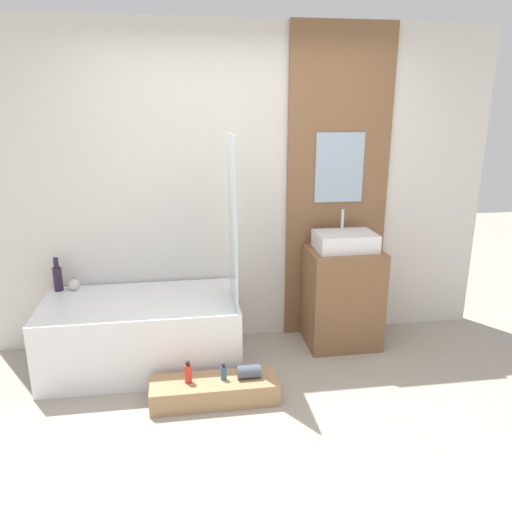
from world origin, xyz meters
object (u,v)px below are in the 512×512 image
object	(u,v)px
wooden_step_bench	(214,390)
bottle_soap_secondary	(224,373)
bathtub	(142,333)
vase_tall_dark	(58,277)
vase_round_light	(74,285)
sink	(345,241)
bottle_soap_primary	(188,373)

from	to	relation	value
wooden_step_bench	bottle_soap_secondary	distance (m)	0.15
bathtub	wooden_step_bench	world-z (taller)	bathtub
vase_tall_dark	bottle_soap_secondary	bearing A→B (deg)	-36.10
vase_round_light	sink	bearing A→B (deg)	-4.33
bottle_soap_primary	vase_tall_dark	bearing A→B (deg)	137.80
wooden_step_bench	bottle_soap_secondary	bearing A→B (deg)	0.00
bottle_soap_primary	bottle_soap_secondary	distance (m)	0.24
bottle_soap_primary	bottle_soap_secondary	world-z (taller)	bottle_soap_primary
vase_tall_dark	wooden_step_bench	bearing A→B (deg)	-37.61
wooden_step_bench	bottle_soap_primary	bearing A→B (deg)	180.00
bottle_soap_primary	sink	bearing A→B (deg)	28.83
sink	bottle_soap_primary	size ratio (longest dim) A/B	3.06
sink	bottle_soap_secondary	size ratio (longest dim) A/B	4.08
wooden_step_bench	bottle_soap_primary	xyz separation A→B (m)	(-0.18, 0.00, 0.15)
bathtub	vase_tall_dark	bearing A→B (deg)	154.45
bottle_soap_primary	vase_round_light	bearing A→B (deg)	134.44
sink	bottle_soap_secondary	world-z (taller)	sink
bottle_soap_secondary	sink	bearing A→B (deg)	33.99
vase_tall_dark	vase_round_light	bearing A→B (deg)	-4.94
bathtub	bottle_soap_primary	distance (m)	0.68
wooden_step_bench	vase_tall_dark	size ratio (longest dim) A/B	3.21
vase_round_light	bottle_soap_primary	xyz separation A→B (m)	(0.87, -0.89, -0.36)
wooden_step_bench	bottle_soap_primary	size ratio (longest dim) A/B	5.59
vase_tall_dark	sink	bearing A→B (deg)	-4.36
bathtub	wooden_step_bench	xyz separation A→B (m)	(0.51, -0.59, -0.20)
sink	vase_tall_dark	world-z (taller)	sink
wooden_step_bench	vase_round_light	world-z (taller)	vase_round_light
vase_tall_dark	bottle_soap_secondary	size ratio (longest dim) A/B	2.32
sink	bathtub	bearing A→B (deg)	-175.30
vase_round_light	bottle_soap_secondary	bearing A→B (deg)	-38.61
bathtub	bottle_soap_primary	size ratio (longest dim) A/B	9.39
bottle_soap_secondary	vase_tall_dark	bearing A→B (deg)	143.90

